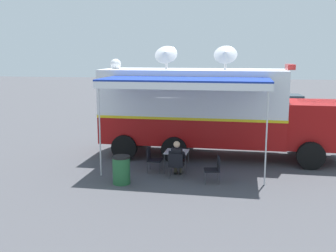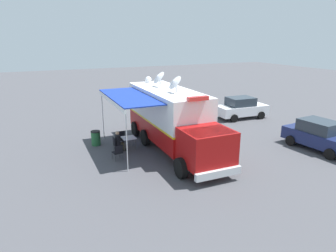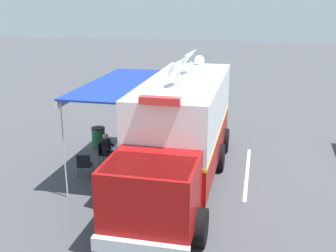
% 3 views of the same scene
% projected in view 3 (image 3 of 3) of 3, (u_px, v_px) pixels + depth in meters
% --- Properties ---
extents(ground_plane, '(100.00, 100.00, 0.00)m').
position_uv_depth(ground_plane, '(184.00, 172.00, 15.13)').
color(ground_plane, '#47474C').
extents(lot_stripe, '(0.20, 4.80, 0.01)m').
position_uv_depth(lot_stripe, '(247.00, 172.00, 15.17)').
color(lot_stripe, silver).
rests_on(lot_stripe, ground).
extents(command_truck, '(4.94, 9.53, 4.53)m').
position_uv_depth(command_truck, '(180.00, 128.00, 13.86)').
color(command_truck, '#9E0F0F').
rests_on(command_truck, ground).
extents(folding_table, '(0.81, 0.81, 0.73)m').
position_uv_depth(folding_table, '(124.00, 148.00, 15.67)').
color(folding_table, silver).
rests_on(folding_table, ground).
extents(water_bottle, '(0.07, 0.07, 0.22)m').
position_uv_depth(water_bottle, '(121.00, 144.00, 15.60)').
color(water_bottle, silver).
rests_on(water_bottle, folding_table).
extents(folding_chair_at_table, '(0.49, 0.49, 0.87)m').
position_uv_depth(folding_chair_at_table, '(104.00, 151.00, 15.78)').
color(folding_chair_at_table, black).
rests_on(folding_chair_at_table, ground).
extents(folding_chair_beside_table, '(0.49, 0.49, 0.87)m').
position_uv_depth(folding_chair_beside_table, '(126.00, 144.00, 16.55)').
color(folding_chair_beside_table, black).
rests_on(folding_chair_beside_table, ground).
extents(folding_chair_spare_by_truck, '(0.55, 0.55, 0.87)m').
position_uv_depth(folding_chair_spare_by_truck, '(84.00, 164.00, 14.61)').
color(folding_chair_spare_by_truck, black).
rests_on(folding_chair_spare_by_truck, ground).
extents(seated_responder, '(0.67, 0.56, 1.25)m').
position_uv_depth(seated_responder, '(108.00, 148.00, 15.70)').
color(seated_responder, black).
rests_on(seated_responder, ground).
extents(trash_bin, '(0.57, 0.57, 0.91)m').
position_uv_depth(trash_bin, '(99.00, 138.00, 17.50)').
color(trash_bin, '#235B33').
rests_on(trash_bin, ground).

